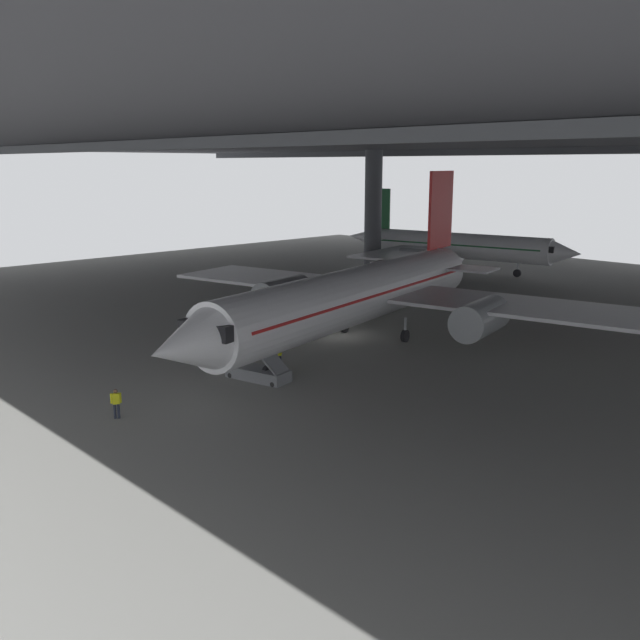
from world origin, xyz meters
TOP-DOWN VIEW (x-y plane):
  - ground_plane at (0.00, 0.00)m, footprint 110.00×110.00m
  - hangar_structure at (-0.09, 13.78)m, footprint 121.00×99.00m
  - airplane_main at (1.99, -0.70)m, footprint 37.84×38.59m
  - boarding_stairs at (3.66, -11.32)m, footprint 4.52×2.31m
  - crew_worker_near_nose at (3.92, -20.65)m, footprint 0.35×0.50m
  - crew_worker_by_stairs at (2.73, -8.74)m, footprint 0.40×0.43m
  - airplane_distant at (-14.22, 32.85)m, footprint 29.63×29.02m

SIDE VIEW (x-z plane):
  - ground_plane at x=0.00m, z-range 0.00..0.00m
  - boarding_stairs at x=3.66m, z-range -1.65..3.13m
  - crew_worker_near_nose at x=3.92m, z-range 0.10..1.65m
  - crew_worker_by_stairs at x=2.73m, z-range 0.11..1.73m
  - airplane_distant at x=-14.22m, z-range -1.70..7.92m
  - airplane_main at x=1.99m, z-range -2.47..9.59m
  - hangar_structure at x=-0.09m, z-range 7.10..22.59m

